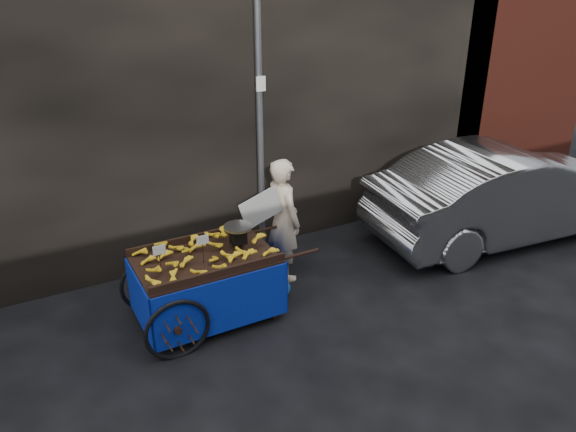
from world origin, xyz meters
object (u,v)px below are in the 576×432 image
banana_cart (201,265)px  vendor (283,220)px  plastic_bag (281,289)px  parked_car (506,193)px

banana_cart → vendor: bearing=18.7°
banana_cart → vendor: size_ratio=1.31×
plastic_bag → parked_car: size_ratio=0.06×
vendor → banana_cart: bearing=102.9°
banana_cart → parked_car: bearing=-1.0°
banana_cart → parked_car: parked_car is taller
banana_cart → vendor: (1.25, 0.43, 0.10)m
plastic_bag → parked_car: 3.72m
vendor → plastic_bag: bearing=142.9°
banana_cart → parked_car: (4.66, -0.05, -0.02)m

